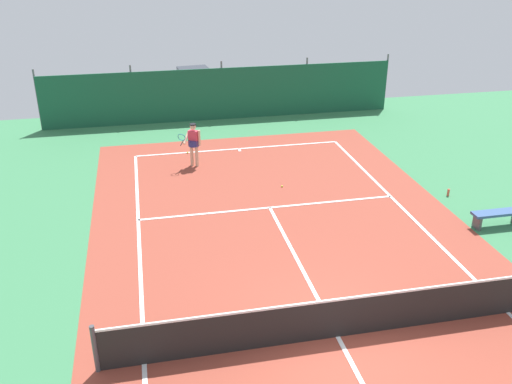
# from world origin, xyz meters

# --- Properties ---
(ground_plane) EXTENTS (36.00, 36.00, 0.00)m
(ground_plane) POSITION_xyz_m (0.00, 0.00, 0.00)
(ground_plane) COLOR #387A4C
(court_surface) EXTENTS (11.02, 26.60, 0.01)m
(court_surface) POSITION_xyz_m (0.00, 0.00, 0.00)
(court_surface) COLOR brown
(court_surface) RESTS_ON ground
(tennis_net) EXTENTS (10.12, 0.10, 1.10)m
(tennis_net) POSITION_xyz_m (0.00, 0.00, 0.51)
(tennis_net) COLOR black
(tennis_net) RESTS_ON ground
(back_fence) EXTENTS (16.30, 0.98, 2.70)m
(back_fence) POSITION_xyz_m (-0.00, 16.56, 0.67)
(back_fence) COLOR #195138
(back_fence) RESTS_ON ground
(tennis_player) EXTENTS (0.86, 0.62, 1.64)m
(tennis_player) POSITION_xyz_m (-1.95, 10.46, 0.96)
(tennis_player) COLOR #D8AD8C
(tennis_player) RESTS_ON ground
(tennis_ball_near_player) EXTENTS (0.07, 0.07, 0.07)m
(tennis_ball_near_player) POSITION_xyz_m (-2.08, 11.83, 0.03)
(tennis_ball_near_player) COLOR #CCDB33
(tennis_ball_near_player) RESTS_ON ground
(tennis_ball_midcourt) EXTENTS (0.07, 0.07, 0.07)m
(tennis_ball_midcourt) POSITION_xyz_m (0.78, 7.88, 0.03)
(tennis_ball_midcourt) COLOR #CCDB33
(tennis_ball_midcourt) RESTS_ON ground
(parked_car) EXTENTS (2.37, 4.37, 1.68)m
(parked_car) POSITION_xyz_m (-0.90, 19.40, 0.84)
(parked_car) COLOR silver
(parked_car) RESTS_ON ground
(courtside_bench) EXTENTS (1.60, 0.40, 0.49)m
(courtside_bench) POSITION_xyz_m (6.31, 3.81, 0.37)
(courtside_bench) COLOR #335184
(courtside_bench) RESTS_ON ground
(water_bottle) EXTENTS (0.08, 0.08, 0.24)m
(water_bottle) POSITION_xyz_m (6.01, 6.06, 0.12)
(water_bottle) COLOR #D84C38
(water_bottle) RESTS_ON ground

